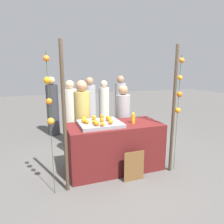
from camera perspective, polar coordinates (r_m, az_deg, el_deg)
The scene contains 28 objects.
ground_plane at distance 4.16m, azimuth 0.72°, elevation -15.21°, with size 24.00×24.00×0.00m, color #565451.
stall_counter at distance 3.97m, azimuth 0.74°, elevation -9.53°, with size 1.76×0.79×0.89m, color #5B1919.
orange_tray at distance 3.75m, azimuth -3.33°, elevation -3.26°, with size 0.76×0.65×0.06m, color gray.
orange_0 at distance 3.76m, azimuth -2.77°, elevation -2.16°, with size 0.08×0.08×0.08m, color orange.
orange_1 at distance 3.47m, azimuth -2.67°, elevation -3.34°, with size 0.08×0.08×0.08m, color orange.
orange_2 at distance 3.60m, azimuth -4.79°, elevation -2.71°, with size 0.09×0.09×0.09m, color orange.
orange_3 at distance 4.02m, azimuth -2.76°, elevation -1.17°, with size 0.08×0.08×0.08m, color orange.
orange_4 at distance 3.60m, azimuth -0.36°, elevation -2.71°, with size 0.09×0.09×0.09m, color orange.
orange_5 at distance 3.79m, azimuth -0.77°, elevation -1.92°, with size 0.09×0.09×0.09m, color orange.
orange_6 at distance 3.84m, azimuth -7.77°, elevation -1.88°, with size 0.08×0.08×0.08m, color orange.
orange_7 at distance 3.91m, azimuth -4.92°, elevation -1.53°, with size 0.09×0.09×0.09m, color orange.
orange_8 at distance 3.50m, azimuth -4.26°, elevation -3.16°, with size 0.08×0.08×0.08m, color orange.
orange_9 at distance 3.64m, azimuth -6.95°, elevation -2.71°, with size 0.07×0.07×0.07m, color orange.
orange_10 at distance 3.86m, azimuth -1.13°, elevation -1.68°, with size 0.09×0.09×0.09m, color orange.
orange_11 at distance 3.71m, azimuth -7.72°, elevation -2.36°, with size 0.08×0.08×0.08m, color orange.
juice_bottle at distance 3.90m, azimuth 5.87°, elevation -1.73°, with size 0.07×0.07×0.20m.
chalkboard_sign at distance 3.67m, azimuth 6.05°, elevation -14.69°, with size 0.37×0.03×0.54m.
vendor_left at distance 4.35m, azimuth -8.11°, elevation -3.09°, with size 0.33×0.33×1.67m.
vendor_right at distance 4.61m, azimuth 3.01°, elevation -2.87°, with size 0.31×0.31×1.54m.
crowd_person_0 at distance 6.12m, azimuth -16.04°, elevation 1.01°, with size 0.33×0.33×1.67m.
crowd_person_1 at distance 5.88m, azimuth -6.08°, elevation 0.91°, with size 0.33×0.33×1.66m.
crowd_person_2 at distance 6.38m, azimuth 2.31°, elevation 1.95°, with size 0.34×0.34×1.68m.
crowd_person_3 at distance 6.19m, azimuth -2.21°, elevation 1.08°, with size 0.31×0.31×1.55m.
crowd_person_4 at distance 5.26m, azimuth -11.27°, elevation -0.82°, with size 0.32×0.32×1.62m.
canopy_post_left at distance 3.14m, azimuth -13.02°, elevation -2.20°, with size 0.06×0.06×2.30m, color #473828.
canopy_post_right at distance 3.84m, azimuth 16.62°, elevation 0.22°, with size 0.06×0.06×2.30m, color #473828.
garland_strand_left at distance 3.04m, azimuth -17.10°, elevation 4.34°, with size 0.12×0.11×2.13m.
garland_strand_right at distance 3.86m, azimuth 18.13°, elevation 5.87°, with size 0.10×0.11×2.13m.
Camera 1 is at (-1.29, -3.46, 1.91)m, focal length 33.10 mm.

